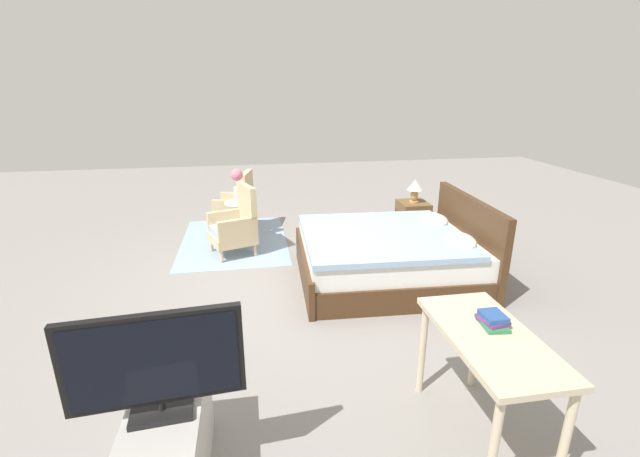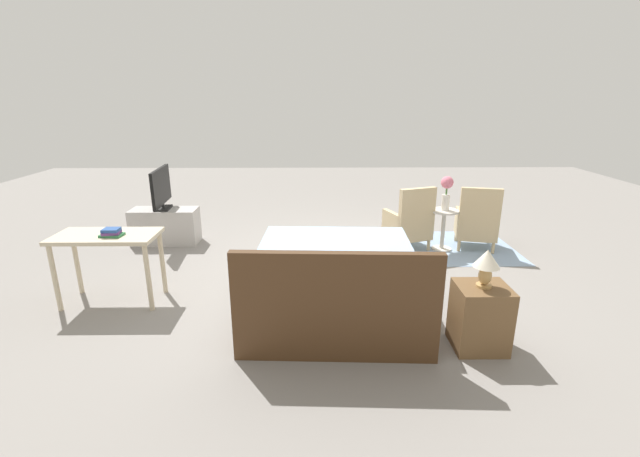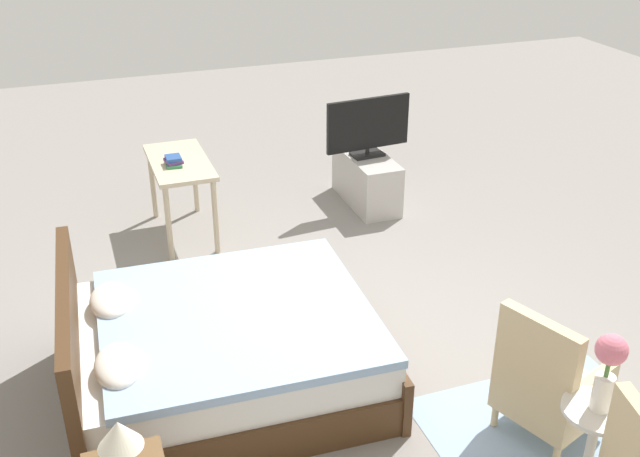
{
  "view_description": "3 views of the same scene",
  "coord_description": "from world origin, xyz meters",
  "px_view_note": "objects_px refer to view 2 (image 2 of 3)",
  "views": [
    {
      "loc": [
        4.22,
        -0.48,
        2.19
      ],
      "look_at": [
        0.24,
        0.19,
        0.82
      ],
      "focal_mm": 24.0,
      "sensor_mm": 36.0,
      "label": 1
    },
    {
      "loc": [
        0.03,
        5.11,
        2.12
      ],
      "look_at": [
        -0.03,
        0.08,
        0.55
      ],
      "focal_mm": 24.0,
      "sensor_mm": 36.0,
      "label": 2
    },
    {
      "loc": [
        -4.27,
        1.85,
        3.31
      ],
      "look_at": [
        0.32,
        0.2,
        0.82
      ],
      "focal_mm": 42.0,
      "sensor_mm": 36.0,
      "label": 3
    }
  ],
  "objects_px": {
    "side_table": "(443,225)",
    "nightstand": "(480,317)",
    "book_stack": "(112,233)",
    "tv_flatscreen": "(161,188)",
    "armchair_by_window_right": "(409,223)",
    "flower_vase": "(447,189)",
    "vanity_desk": "(107,245)",
    "bed": "(335,282)",
    "armchair_by_window_left": "(476,223)",
    "table_lamp": "(487,263)",
    "tv_stand": "(165,226)"
  },
  "relations": [
    {
      "from": "armchair_by_window_right",
      "to": "table_lamp",
      "type": "height_order",
      "value": "armchair_by_window_right"
    },
    {
      "from": "vanity_desk",
      "to": "armchair_by_window_right",
      "type": "bearing_deg",
      "value": -155.48
    },
    {
      "from": "table_lamp",
      "to": "flower_vase",
      "type": "bearing_deg",
      "value": -99.05
    },
    {
      "from": "nightstand",
      "to": "vanity_desk",
      "type": "bearing_deg",
      "value": -14.43
    },
    {
      "from": "side_table",
      "to": "book_stack",
      "type": "distance_m",
      "value": 4.23
    },
    {
      "from": "armchair_by_window_left",
      "to": "vanity_desk",
      "type": "bearing_deg",
      "value": 19.68
    },
    {
      "from": "table_lamp",
      "to": "tv_flatscreen",
      "type": "height_order",
      "value": "tv_flatscreen"
    },
    {
      "from": "flower_vase",
      "to": "nightstand",
      "type": "bearing_deg",
      "value": 80.94
    },
    {
      "from": "armchair_by_window_left",
      "to": "book_stack",
      "type": "bearing_deg",
      "value": 20.82
    },
    {
      "from": "armchair_by_window_left",
      "to": "side_table",
      "type": "relative_size",
      "value": 1.56
    },
    {
      "from": "tv_stand",
      "to": "vanity_desk",
      "type": "relative_size",
      "value": 0.92
    },
    {
      "from": "tv_flatscreen",
      "to": "vanity_desk",
      "type": "height_order",
      "value": "tv_flatscreen"
    },
    {
      "from": "table_lamp",
      "to": "vanity_desk",
      "type": "relative_size",
      "value": 0.32
    },
    {
      "from": "armchair_by_window_left",
      "to": "flower_vase",
      "type": "height_order",
      "value": "flower_vase"
    },
    {
      "from": "bed",
      "to": "book_stack",
      "type": "height_order",
      "value": "bed"
    },
    {
      "from": "book_stack",
      "to": "nightstand",
      "type": "bearing_deg",
      "value": 166.17
    },
    {
      "from": "flower_vase",
      "to": "tv_flatscreen",
      "type": "distance_m",
      "value": 4.07
    },
    {
      "from": "armchair_by_window_right",
      "to": "side_table",
      "type": "height_order",
      "value": "armchair_by_window_right"
    },
    {
      "from": "armchair_by_window_right",
      "to": "nightstand",
      "type": "relative_size",
      "value": 1.59
    },
    {
      "from": "bed",
      "to": "armchair_by_window_right",
      "type": "height_order",
      "value": "bed"
    },
    {
      "from": "side_table",
      "to": "nightstand",
      "type": "height_order",
      "value": "side_table"
    },
    {
      "from": "bed",
      "to": "vanity_desk",
      "type": "height_order",
      "value": "bed"
    },
    {
      "from": "nightstand",
      "to": "book_stack",
      "type": "relative_size",
      "value": 2.55
    },
    {
      "from": "bed",
      "to": "table_lamp",
      "type": "relative_size",
      "value": 6.28
    },
    {
      "from": "armchair_by_window_left",
      "to": "side_table",
      "type": "bearing_deg",
      "value": 4.45
    },
    {
      "from": "armchair_by_window_left",
      "to": "vanity_desk",
      "type": "distance_m",
      "value": 4.75
    },
    {
      "from": "nightstand",
      "to": "bed",
      "type": "bearing_deg",
      "value": -30.91
    },
    {
      "from": "book_stack",
      "to": "bed",
      "type": "bearing_deg",
      "value": 176.76
    },
    {
      "from": "tv_flatscreen",
      "to": "flower_vase",
      "type": "bearing_deg",
      "value": 175.01
    },
    {
      "from": "bed",
      "to": "armchair_by_window_left",
      "type": "bearing_deg",
      "value": -139.57
    },
    {
      "from": "bed",
      "to": "armchair_by_window_left",
      "type": "xyz_separation_m",
      "value": [
        -2.1,
        -1.79,
        0.08
      ]
    },
    {
      "from": "bed",
      "to": "armchair_by_window_right",
      "type": "xyz_separation_m",
      "value": [
        -1.14,
        -1.79,
        0.08
      ]
    },
    {
      "from": "bed",
      "to": "book_stack",
      "type": "xyz_separation_m",
      "value": [
        2.27,
        -0.13,
        0.5
      ]
    },
    {
      "from": "nightstand",
      "to": "book_stack",
      "type": "bearing_deg",
      "value": -13.83
    },
    {
      "from": "armchair_by_window_right",
      "to": "flower_vase",
      "type": "xyz_separation_m",
      "value": [
        -0.48,
        0.04,
        0.5
      ]
    },
    {
      "from": "nightstand",
      "to": "flower_vase",
      "type": "bearing_deg",
      "value": -99.06
    },
    {
      "from": "side_table",
      "to": "book_stack",
      "type": "xyz_separation_m",
      "value": [
        3.88,
        1.62,
        0.42
      ]
    },
    {
      "from": "armchair_by_window_left",
      "to": "side_table",
      "type": "xyz_separation_m",
      "value": [
        0.48,
        0.04,
        -0.01
      ]
    },
    {
      "from": "armchair_by_window_right",
      "to": "flower_vase",
      "type": "distance_m",
      "value": 0.69
    },
    {
      "from": "book_stack",
      "to": "tv_flatscreen",
      "type": "bearing_deg",
      "value": -85.04
    },
    {
      "from": "nightstand",
      "to": "armchair_by_window_right",
      "type": "bearing_deg",
      "value": -88.17
    },
    {
      "from": "bed",
      "to": "nightstand",
      "type": "distance_m",
      "value": 1.42
    },
    {
      "from": "flower_vase",
      "to": "vanity_desk",
      "type": "xyz_separation_m",
      "value": [
        3.98,
        1.56,
        -0.24
      ]
    },
    {
      "from": "side_table",
      "to": "nightstand",
      "type": "relative_size",
      "value": 1.02
    },
    {
      "from": "tv_stand",
      "to": "tv_flatscreen",
      "type": "distance_m",
      "value": 0.58
    },
    {
      "from": "side_table",
      "to": "armchair_by_window_left",
      "type": "bearing_deg",
      "value": -175.55
    },
    {
      "from": "armchair_by_window_right",
      "to": "tv_stand",
      "type": "relative_size",
      "value": 0.96
    },
    {
      "from": "armchair_by_window_left",
      "to": "nightstand",
      "type": "xyz_separation_m",
      "value": [
        0.88,
        2.52,
        -0.09
      ]
    },
    {
      "from": "armchair_by_window_left",
      "to": "flower_vase",
      "type": "xyz_separation_m",
      "value": [
        0.48,
        0.04,
        0.5
      ]
    },
    {
      "from": "tv_flatscreen",
      "to": "side_table",
      "type": "bearing_deg",
      "value": 175.01
    }
  ]
}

